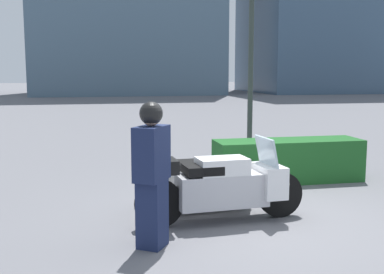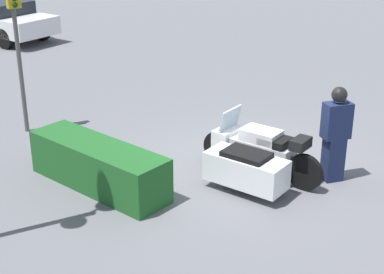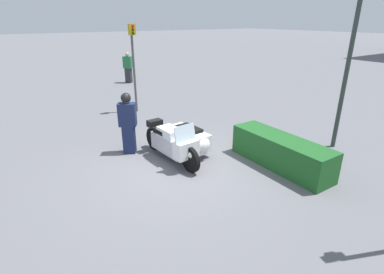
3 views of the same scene
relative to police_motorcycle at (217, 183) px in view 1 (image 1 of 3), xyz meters
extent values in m
plane|color=slate|center=(0.47, -0.49, -0.47)|extent=(160.00, 160.00, 0.00)
cylinder|color=black|center=(0.86, -0.28, -0.14)|extent=(0.66, 0.15, 0.65)
cylinder|color=black|center=(-0.89, -0.40, -0.14)|extent=(0.66, 0.15, 0.65)
cylinder|color=black|center=(-0.23, 0.30, -0.21)|extent=(0.51, 0.14, 0.51)
cube|color=#B7B7BC|center=(-0.02, -0.34, -0.02)|extent=(1.26, 0.54, 0.45)
cube|color=white|center=(-0.02, -0.34, 0.31)|extent=(0.70, 0.48, 0.24)
cube|color=black|center=(-0.30, -0.36, 0.29)|extent=(0.52, 0.46, 0.12)
cube|color=white|center=(0.68, -0.29, 0.07)|extent=(0.36, 0.63, 0.44)
cube|color=silver|center=(0.63, -0.30, 0.49)|extent=(0.15, 0.59, 0.40)
sphere|color=white|center=(0.90, -0.28, 0.01)|extent=(0.18, 0.18, 0.18)
cube|color=white|center=(-0.18, 0.31, -0.07)|extent=(1.43, 0.69, 0.50)
sphere|color=white|center=(0.42, 0.35, -0.04)|extent=(0.47, 0.47, 0.48)
cube|color=black|center=(-0.18, 0.31, 0.22)|extent=(0.80, 0.56, 0.09)
cube|color=black|center=(-0.78, -0.39, 0.36)|extent=(0.27, 0.42, 0.18)
cube|color=#192347|center=(-1.07, -1.07, -0.07)|extent=(0.42, 0.43, 0.80)
cube|color=#192347|center=(-1.07, -1.07, 0.65)|extent=(0.49, 0.55, 0.63)
sphere|color=tan|center=(-1.07, -1.07, 1.08)|extent=(0.22, 0.22, 0.22)
sphere|color=black|center=(-1.07, -1.07, 1.12)|extent=(0.27, 0.27, 0.27)
cube|color=#1E5623|center=(1.86, 1.80, -0.07)|extent=(2.77, 0.79, 0.79)
cylinder|color=#2D3833|center=(1.89, 4.11, 1.62)|extent=(0.12, 0.12, 4.18)
camera|label=1|loc=(-1.74, -6.51, 1.60)|focal=45.00mm
camera|label=2|loc=(-5.29, 7.68, 4.23)|focal=55.00mm
camera|label=3|loc=(6.37, -3.90, 3.09)|focal=28.00mm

